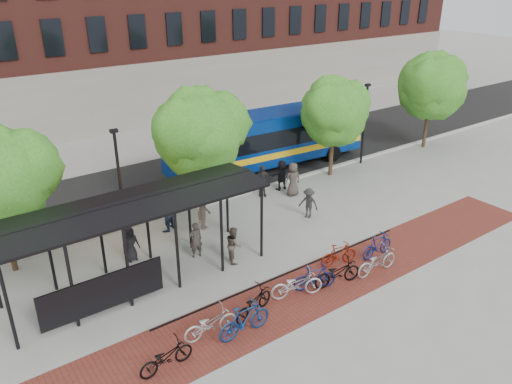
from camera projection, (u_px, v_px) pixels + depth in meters
ground at (288, 221)px, 24.81m from camera, size 160.00×160.00×0.00m
asphalt_street at (206, 173)px, 30.73m from camera, size 160.00×8.00×0.01m
curb at (243, 193)px, 27.75m from camera, size 160.00×0.25×0.12m
brick_strip at (328, 281)px, 20.04m from camera, size 24.00×3.00×0.01m
bike_rack_rail at (289, 282)px, 20.02m from camera, size 12.00×0.05×0.95m
bus_shelter at (131, 214)px, 18.89m from camera, size 10.60×3.07×3.60m
tree_b at (199, 129)px, 23.91m from camera, size 5.15×4.20×6.47m
tree_c at (335, 109)px, 28.88m from camera, size 4.66×3.80×5.92m
tree_d at (432, 83)px, 33.52m from camera, size 5.39×4.40×6.55m
lamp_post_left at (120, 180)px, 22.62m from camera, size 0.35×0.20×5.12m
lamp_post_right at (364, 122)px, 31.15m from camera, size 0.35×0.20×5.12m
bus at (268, 136)px, 30.81m from camera, size 13.18×3.78×3.51m
bike_0 at (166, 357)px, 15.47m from camera, size 1.87×0.73×0.97m
bike_2 at (210, 323)px, 16.89m from camera, size 2.02×0.85×1.03m
bike_3 at (245, 320)px, 16.90m from camera, size 2.06×0.58×1.24m
bike_4 at (253, 303)px, 17.93m from camera, size 2.06×1.21×1.02m
bike_6 at (297, 284)px, 18.93m from camera, size 2.20×1.36×1.09m
bike_7 at (314, 278)px, 19.37m from camera, size 1.81×1.08×1.05m
bike_8 at (337, 273)px, 19.66m from camera, size 2.17×1.09×1.09m
bike_9 at (339, 254)px, 20.97m from camera, size 1.78×0.84×1.03m
bike_10 at (377, 261)px, 20.41m from camera, size 2.13×0.81×1.11m
bike_11 at (377, 245)px, 21.60m from camera, size 1.80×0.52×1.08m
pedestrian_0 at (130, 244)px, 21.22m from camera, size 0.82×0.57×1.59m
pedestrian_1 at (196, 240)px, 21.46m from camera, size 0.64×0.46×1.66m
pedestrian_2 at (165, 213)px, 23.58m from camera, size 1.15×1.07×1.89m
pedestrian_3 at (204, 213)px, 23.80m from camera, size 1.26×1.12×1.70m
pedestrian_4 at (262, 181)px, 27.26m from camera, size 1.13×0.79×1.79m
pedestrian_5 at (282, 175)px, 28.09m from camera, size 1.66×0.66×1.75m
pedestrian_6 at (293, 179)px, 27.32m from camera, size 0.99×0.71×1.89m
pedestrian_8 at (234, 245)px, 21.13m from camera, size 0.86×0.96×1.62m
pedestrian_9 at (309, 203)px, 24.90m from camera, size 0.98×1.18×1.59m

